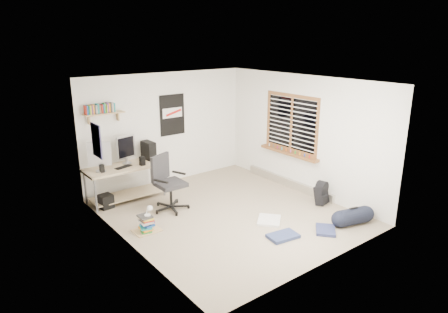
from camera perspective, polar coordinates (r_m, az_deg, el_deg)
floor at (r=7.70m, az=0.60°, el=-8.13°), size 4.00×4.50×0.01m
ceiling at (r=7.03m, az=0.67°, el=10.78°), size 4.00×4.50×0.01m
back_wall at (r=9.09m, az=-8.22°, el=3.96°), size 4.00×0.01×2.50m
left_wall at (r=6.28m, az=-13.90°, el=-2.20°), size 0.01×4.50×2.50m
right_wall at (r=8.61m, az=11.19°, el=3.10°), size 0.01×4.50×2.50m
desk at (r=8.43m, az=-13.88°, el=-3.67°), size 1.73×1.27×0.72m
monitor_left at (r=8.04m, az=-17.30°, el=-0.47°), size 0.45×0.27×0.48m
monitor_right at (r=8.41m, az=-13.78°, el=0.53°), size 0.44×0.20×0.47m
pc_tower at (r=8.63m, az=-10.74°, el=0.86°), size 0.20×0.38×0.39m
keyboard at (r=8.24m, az=-14.17°, el=-1.47°), size 0.38×0.22×0.02m
speaker_left at (r=8.03m, az=-17.05°, el=-1.67°), size 0.08×0.08×0.16m
speaker_right at (r=8.26m, az=-11.60°, el=-0.64°), size 0.11×0.11×0.19m
office_chair at (r=7.76m, az=-7.64°, el=-4.14°), size 0.93×0.93×1.09m
wall_shelf at (r=8.28m, az=-16.75°, el=5.91°), size 0.80×0.22×0.24m
poster_back_wall at (r=9.08m, az=-7.39°, el=5.91°), size 0.62×0.03×0.92m
poster_left_wall at (r=7.30m, az=-17.76°, el=2.17°), size 0.02×0.42×0.60m
window at (r=8.72m, az=9.54°, el=4.70°), size 0.10×1.50×1.26m
baseboard_heater at (r=9.10m, az=9.16°, el=-3.69°), size 0.08×2.50×0.18m
backpack at (r=8.26m, az=13.74°, el=-5.33°), size 0.32×0.28×0.38m
duffel_bag at (r=7.58m, az=17.93°, el=-8.22°), size 0.37×0.37×0.59m
tshirt at (r=7.43m, az=6.46°, el=-9.03°), size 0.62×0.61×0.04m
jeans_a at (r=6.89m, az=8.42°, el=-11.17°), size 0.55×0.39×0.05m
jeans_b at (r=7.24m, az=14.30°, el=-10.15°), size 0.53×0.52×0.05m
book_stack at (r=7.11m, az=-11.03°, el=-9.30°), size 0.56×0.51×0.31m
desk_lamp at (r=7.01m, az=-10.91°, el=-7.63°), size 0.17×0.21×0.18m
subwoofer at (r=8.21m, az=-16.52°, el=-6.15°), size 0.27×0.27×0.27m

